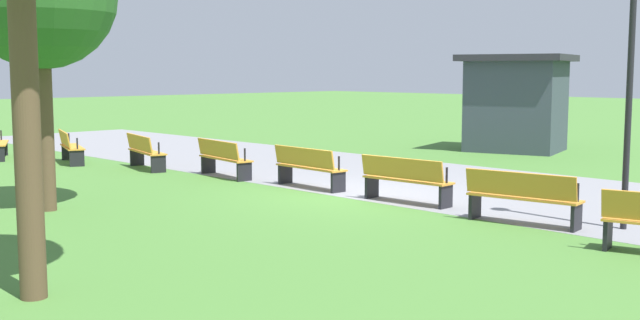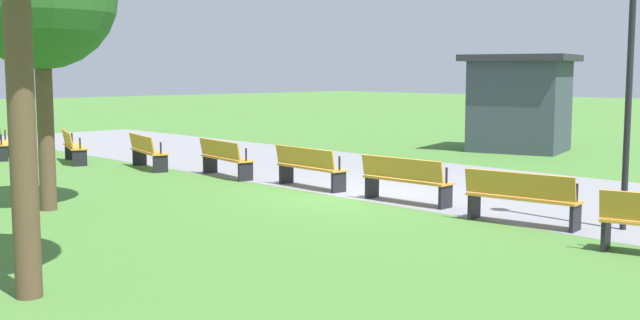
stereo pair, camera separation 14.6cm
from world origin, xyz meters
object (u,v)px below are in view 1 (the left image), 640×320
(bench_6, at_px, (522,196))
(lamp_post, at_px, (632,35))
(bench_3, at_px, (223,157))
(bench_2, at_px, (144,151))
(kiosk, at_px, (516,102))
(bench_5, at_px, (405,179))
(bench_4, at_px, (308,166))
(bench_1, at_px, (70,146))

(bench_6, distance_m, lamp_post, 3.03)
(bench_3, distance_m, lamp_post, 9.74)
(bench_2, bearing_deg, bench_6, 16.60)
(lamp_post, height_order, kiosk, lamp_post)
(bench_6, bearing_deg, bench_5, 166.18)
(bench_2, distance_m, kiosk, 11.73)
(bench_2, bearing_deg, bench_4, 22.11)
(bench_2, height_order, kiosk, kiosk)
(bench_3, bearing_deg, kiosk, 90.16)
(bench_1, relative_size, bench_5, 1.02)
(bench_2, height_order, bench_6, same)
(bench_5, height_order, lamp_post, lamp_post)
(bench_3, xyz_separation_m, kiosk, (1.49, 10.41, 1.07))
(bench_2, bearing_deg, bench_1, -149.62)
(bench_6, distance_m, kiosk, 12.35)
(bench_1, height_order, kiosk, kiosk)
(bench_3, height_order, kiosk, kiosk)
(bench_3, bearing_deg, bench_4, 13.82)
(lamp_post, distance_m, kiosk, 12.44)
(lamp_post, bearing_deg, kiosk, 129.51)
(kiosk, bearing_deg, bench_2, -127.23)
(bench_1, distance_m, lamp_post, 14.95)
(bench_3, bearing_deg, lamp_post, 13.71)
(bench_5, relative_size, lamp_post, 0.42)
(bench_6, bearing_deg, bench_1, 177.20)
(bench_1, relative_size, lamp_post, 0.43)
(bench_4, distance_m, bench_6, 5.37)
(bench_2, relative_size, kiosk, 0.49)
(bench_1, distance_m, bench_2, 2.69)
(bench_2, xyz_separation_m, bench_6, (10.68, 0.51, 0.00))
(bench_1, distance_m, bench_4, 8.04)
(bench_4, bearing_deg, bench_5, 2.77)
(bench_5, relative_size, bench_6, 0.99)
(bench_2, height_order, bench_3, same)
(bench_3, height_order, lamp_post, lamp_post)
(bench_4, xyz_separation_m, lamp_post, (6.67, 0.63, 2.59))
(bench_4, height_order, bench_5, same)
(bench_4, height_order, lamp_post, lamp_post)
(lamp_post, relative_size, kiosk, 1.14)
(bench_2, relative_size, bench_6, 1.01)
(bench_5, bearing_deg, bench_6, -8.28)
(bench_3, xyz_separation_m, bench_4, (2.68, 0.26, 0.00))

